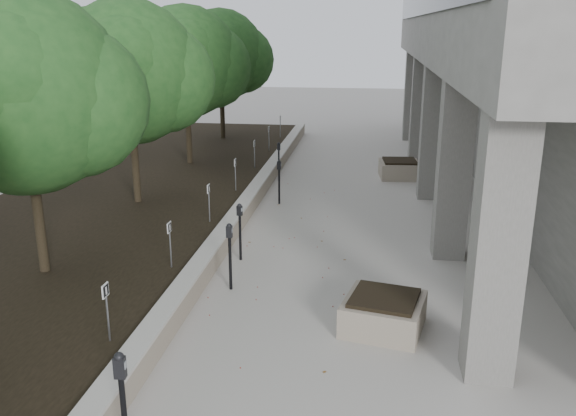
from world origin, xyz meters
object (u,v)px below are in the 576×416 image
Objects in this scene: parking_meter_1 at (124,412)px; parking_meter_5 at (279,161)px; crabapple_tree_2 at (28,135)px; planter_back at (399,169)px; crabapple_tree_5 at (221,74)px; planter_front at (384,312)px; parking_meter_3 at (240,232)px; parking_meter_4 at (279,182)px; crabapple_tree_3 at (131,103)px; crabapple_tree_4 at (186,85)px; parking_meter_2 at (230,257)px.

parking_meter_1 reaches higher than parking_meter_5.
crabapple_tree_2 is 13.09m from planter_back.
crabapple_tree_5 is 17.35m from planter_front.
crabapple_tree_2 is 3.50× the size of parking_meter_1.
parking_meter_3 reaches higher than parking_meter_4.
parking_meter_1 is (3.61, -9.69, -2.34)m from crabapple_tree_3.
parking_meter_3 is 7.62m from parking_meter_5.
parking_meter_3 is at bearing 30.26° from crabapple_tree_2.
crabapple_tree_4 is 4.09× the size of parking_meter_4.
parking_meter_4 is 7.96m from planter_front.
parking_meter_1 reaches higher than planter_front.
crabapple_tree_5 is at bearing 118.15° from parking_meter_4.
planter_back is at bearing 54.60° from crabapple_tree_2.
parking_meter_4 is (0.20, 4.56, -0.00)m from parking_meter_3.
planter_front is at bearing -20.97° from parking_meter_2.
parking_meter_5 is (3.26, -5.32, -2.48)m from crabapple_tree_5.
planter_back is (4.15, 0.75, -0.33)m from parking_meter_5.
parking_meter_5 is 4.22m from planter_back.
crabapple_tree_2 reaches higher than parking_meter_2.
crabapple_tree_2 and crabapple_tree_4 have the same top height.
parking_meter_1 is 1.17× the size of parking_meter_4.
parking_meter_2 is at bearing 7.50° from crabapple_tree_2.
parking_meter_4 is (3.74, 6.62, -2.46)m from crabapple_tree_2.
planter_back reaches higher than planter_front.
parking_meter_4 is 1.01× the size of planter_front.
crabapple_tree_4 is at bearing 90.00° from crabapple_tree_3.
parking_meter_2 is 9.21m from parking_meter_5.
planter_back is (3.67, 3.80, -0.35)m from parking_meter_4.
parking_meter_2 is 1.05× the size of parking_meter_4.
parking_meter_4 is (0.13, 11.31, -0.11)m from parking_meter_1.
parking_meter_3 is (-0.07, 6.75, -0.11)m from parking_meter_1.
parking_meter_5 is 0.97× the size of planter_front.
crabapple_tree_2 is at bearing -90.00° from crabapple_tree_4.
parking_meter_5 is (3.26, 4.68, -2.48)m from crabapple_tree_3.
parking_meter_2 is 1.06× the size of planter_front.
crabapple_tree_3 is 6.31m from parking_meter_2.
crabapple_tree_5 is 3.50× the size of parking_meter_1.
crabapple_tree_4 is (0.00, 5.00, 0.00)m from crabapple_tree_3.
planter_front is (3.15, -2.83, -0.36)m from parking_meter_3.
parking_meter_1 is (3.61, -19.69, -2.34)m from crabapple_tree_5.
parking_meter_1 is 15.59m from planter_back.
planter_back is at bearing 50.09° from parking_meter_4.
parking_meter_5 is at bearing 71.37° from crabapple_tree_2.
parking_meter_4 is (0.06, 6.14, -0.03)m from parking_meter_2.
planter_front is (6.68, -10.76, -2.81)m from crabapple_tree_4.
parking_meter_1 is at bearing -79.62° from crabapple_tree_5.
parking_meter_5 is at bearing 94.10° from parking_meter_2.
planter_back is at bearing 3.29° from crabapple_tree_4.
crabapple_tree_3 is at bearing 130.68° from parking_meter_2.
parking_meter_3 is 4.57m from parking_meter_4.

